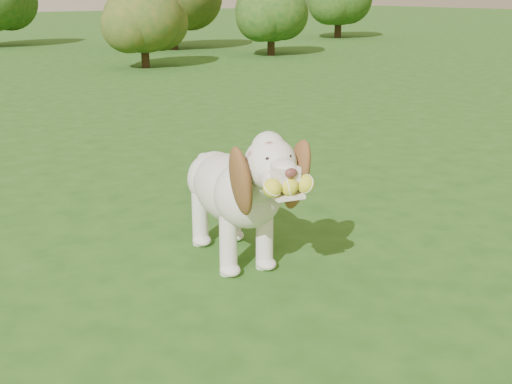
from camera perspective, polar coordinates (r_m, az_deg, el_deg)
ground at (r=3.42m, az=6.61°, el=-5.45°), size 80.00×80.00×0.00m
dog at (r=3.16m, az=-1.68°, el=0.45°), size 0.52×1.15×0.75m
shrub_c at (r=11.74m, az=-9.98°, el=14.96°), size 1.40×1.40×1.45m
shrub_d at (r=13.84m, az=1.37°, el=15.83°), size 1.51×1.51×1.56m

